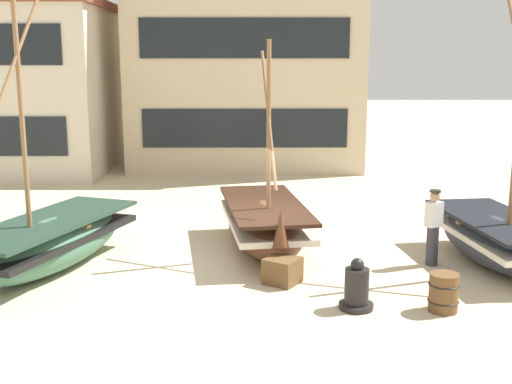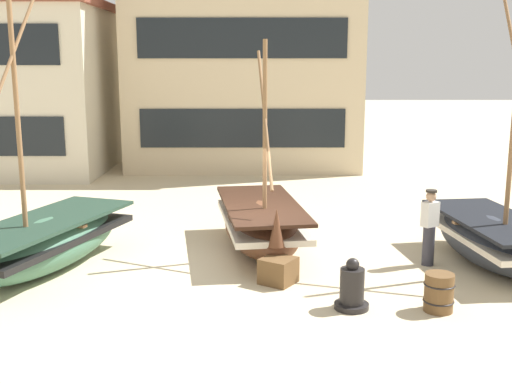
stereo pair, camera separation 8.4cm
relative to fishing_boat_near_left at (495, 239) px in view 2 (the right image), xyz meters
The scene contains 9 objects.
ground_plane 5.27m from the fishing_boat_near_left, behind, with size 120.00×120.00×0.00m, color beige.
fishing_boat_near_left is the anchor object (origin of this frame).
fishing_boat_centre_large 5.18m from the fishing_boat_near_left, 167.22° to the left, with size 2.31×4.55×4.86m.
fishing_boat_far_right 9.69m from the fishing_boat_near_left, behind, with size 3.09×4.95×6.31m.
fisherman_by_hull 1.42m from the fishing_boat_near_left, behind, with size 0.42×0.38×1.68m.
capstan_winch 4.28m from the fishing_boat_near_left, 143.61° to the right, with size 0.63×0.63×0.95m.
wooden_barrel 3.28m from the fishing_boat_near_left, 125.68° to the right, with size 0.56×0.56×0.70m.
cargo_crate 4.88m from the fishing_boat_near_left, 165.91° to the right, with size 0.63×0.63×0.52m, color brown.
harbor_building_main 15.85m from the fishing_boat_near_left, 112.06° to the left, with size 9.78×6.17×10.44m.
Camera 2 is at (0.06, -13.52, 4.40)m, focal length 44.60 mm.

